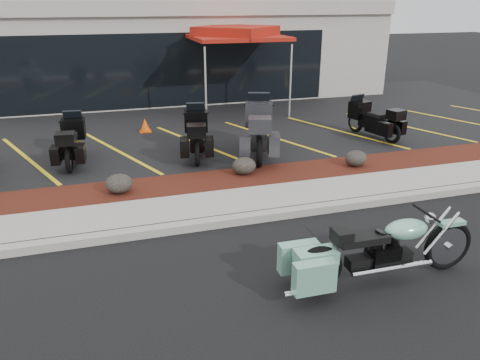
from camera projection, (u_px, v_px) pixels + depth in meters
name	position (u px, v px, depth m)	size (l,w,h in m)	color
ground	(271.00, 243.00, 7.98)	(90.00, 90.00, 0.00)	black
curb	(254.00, 217.00, 8.75)	(24.00, 0.25, 0.15)	gray
sidewalk	(243.00, 203.00, 9.38)	(24.00, 1.20, 0.15)	gray
mulch_bed	(227.00, 182.00, 10.45)	(24.00, 1.20, 0.16)	#34110C
upper_lot	(183.00, 124.00, 15.26)	(26.00, 9.60, 0.15)	black
dealership_building	(154.00, 46.00, 20.15)	(18.00, 8.16, 4.00)	#A19B92
boulder_left	(119.00, 184.00, 9.57)	(0.57, 0.47, 0.40)	black
boulder_mid	(244.00, 166.00, 10.61)	(0.55, 0.46, 0.39)	black
boulder_right	(356.00, 158.00, 11.14)	(0.54, 0.45, 0.38)	black
hero_cruiser	(449.00, 239.00, 7.01)	(3.01, 0.76, 1.06)	#76B89D
touring_black_front	(75.00, 133.00, 11.88)	(1.97, 0.75, 1.15)	black
touring_black_mid	(196.00, 125.00, 12.42)	(2.11, 0.81, 1.23)	black
touring_grey	(258.00, 119.00, 12.58)	(2.50, 0.96, 1.46)	#2D2E33
touring_black_rear	(356.00, 113.00, 13.91)	(1.96, 0.75, 1.14)	black
traffic_cone	(145.00, 125.00, 14.05)	(0.33, 0.33, 0.41)	#E34C07
popup_canopy	(236.00, 34.00, 15.93)	(3.52, 3.52, 2.89)	silver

